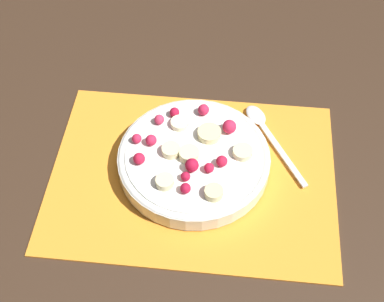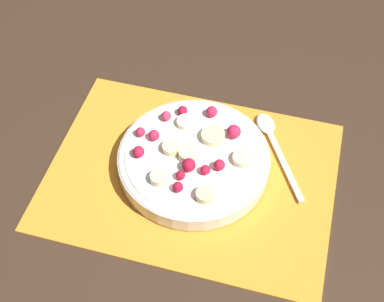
% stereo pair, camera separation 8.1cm
% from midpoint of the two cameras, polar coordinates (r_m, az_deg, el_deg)
% --- Properties ---
extents(ground_plane, '(3.00, 3.00, 0.00)m').
position_cam_midpoint_polar(ground_plane, '(0.83, 2.68, -2.84)').
color(ground_plane, '#382619').
extents(placemat, '(0.44, 0.32, 0.01)m').
position_cam_midpoint_polar(placemat, '(0.83, 2.69, -2.72)').
color(placemat, orange).
rests_on(placemat, ground_plane).
extents(fruit_bowl, '(0.23, 0.23, 0.05)m').
position_cam_midpoint_polar(fruit_bowl, '(0.82, 2.81, -0.95)').
color(fruit_bowl, silver).
rests_on(fruit_bowl, placemat).
extents(spoon, '(0.11, 0.17, 0.01)m').
position_cam_midpoint_polar(spoon, '(0.88, 11.10, 1.34)').
color(spoon, silver).
rests_on(spoon, placemat).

